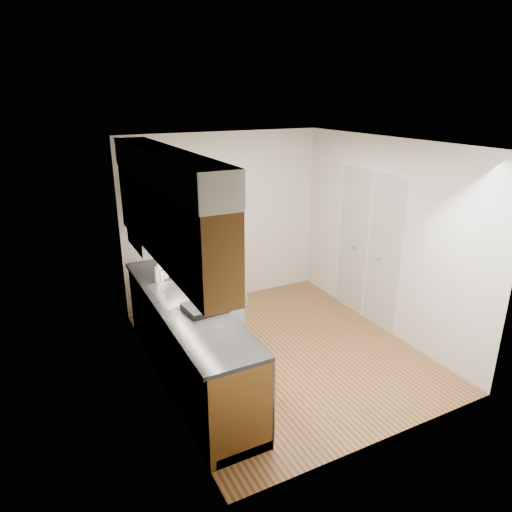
{
  "coord_description": "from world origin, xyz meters",
  "views": [
    {
      "loc": [
        -2.52,
        -4.22,
        2.98
      ],
      "look_at": [
        -0.24,
        0.25,
        1.2
      ],
      "focal_mm": 32.0,
      "sensor_mm": 36.0,
      "label": 1
    }
  ],
  "objects": [
    {
      "name": "counter",
      "position": [
        -1.2,
        -0.0,
        0.49
      ],
      "size": [
        0.64,
        2.8,
        1.3
      ],
      "color": "brown",
      "rests_on": "floor"
    },
    {
      "name": "wall_left",
      "position": [
        -1.5,
        0.0,
        1.25
      ],
      "size": [
        0.02,
        3.5,
        2.5
      ],
      "primitive_type": "cube",
      "color": "silver",
      "rests_on": "floor"
    },
    {
      "name": "closet_door",
      "position": [
        1.49,
        0.3,
        1.02
      ],
      "size": [
        0.02,
        1.22,
        2.05
      ],
      "primitive_type": "cube",
      "color": "silver",
      "rests_on": "wall_right"
    },
    {
      "name": "dish_rack",
      "position": [
        -1.1,
        -0.32,
        0.97
      ],
      "size": [
        0.43,
        0.37,
        0.06
      ],
      "primitive_type": "cube",
      "rotation": [
        0.0,
        0.0,
        0.1
      ],
      "color": "black",
      "rests_on": "counter"
    },
    {
      "name": "wall_right",
      "position": [
        1.5,
        0.0,
        1.25
      ],
      "size": [
        0.02,
        3.5,
        2.5
      ],
      "primitive_type": "cube",
      "color": "silver",
      "rests_on": "floor"
    },
    {
      "name": "soda_can",
      "position": [
        -1.1,
        0.6,
        1.0
      ],
      "size": [
        0.07,
        0.07,
        0.12
      ],
      "primitive_type": "cylinder",
      "rotation": [
        0.0,
        0.0,
        -0.15
      ],
      "color": "#B51F2A",
      "rests_on": "counter"
    },
    {
      "name": "upper_cabinets",
      "position": [
        -1.33,
        0.05,
        1.95
      ],
      "size": [
        0.47,
        2.8,
        1.21
      ],
      "color": "brown",
      "rests_on": "wall_left"
    },
    {
      "name": "soap_bottle_b",
      "position": [
        -1.23,
        0.69,
        1.04
      ],
      "size": [
        0.09,
        0.1,
        0.2
      ],
      "primitive_type": "imported",
      "rotation": [
        0.0,
        0.0,
        -0.06
      ],
      "color": "silver",
      "rests_on": "counter"
    },
    {
      "name": "floor",
      "position": [
        0.0,
        0.0,
        0.0
      ],
      "size": [
        3.5,
        3.5,
        0.0
      ],
      "primitive_type": "plane",
      "color": "#9E6C3C",
      "rests_on": "ground"
    },
    {
      "name": "soap_bottle_a",
      "position": [
        -1.31,
        0.59,
        1.07
      ],
      "size": [
        0.14,
        0.14,
        0.27
      ],
      "primitive_type": "imported",
      "rotation": [
        0.0,
        0.0,
        0.58
      ],
      "color": "silver",
      "rests_on": "counter"
    },
    {
      "name": "floor_mat",
      "position": [
        -0.63,
        0.2,
        0.01
      ],
      "size": [
        0.69,
        0.95,
        0.02
      ],
      "primitive_type": "cube",
      "rotation": [
        0.0,
        0.0,
        -0.24
      ],
      "color": "#59595B",
      "rests_on": "floor"
    },
    {
      "name": "wall_back",
      "position": [
        0.0,
        1.75,
        1.25
      ],
      "size": [
        3.0,
        0.02,
        2.5
      ],
      "primitive_type": "cube",
      "color": "silver",
      "rests_on": "floor"
    },
    {
      "name": "soap_bottle_c",
      "position": [
        -1.14,
        0.8,
        1.03
      ],
      "size": [
        0.19,
        0.19,
        0.18
      ],
      "primitive_type": "imported",
      "rotation": [
        0.0,
        0.0,
        0.75
      ],
      "color": "silver",
      "rests_on": "counter"
    },
    {
      "name": "ceiling",
      "position": [
        0.0,
        0.0,
        2.5
      ],
      "size": [
        3.5,
        3.5,
        0.0
      ],
      "primitive_type": "plane",
      "rotation": [
        3.14,
        0.0,
        0.0
      ],
      "color": "white",
      "rests_on": "wall_left"
    },
    {
      "name": "person",
      "position": [
        -0.63,
        0.2,
        0.92
      ],
      "size": [
        0.64,
        0.75,
        1.8
      ],
      "primitive_type": "imported",
      "rotation": [
        0.0,
        0.0,
        1.97
      ],
      "color": "#A1B9C4",
      "rests_on": "floor_mat"
    }
  ]
}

